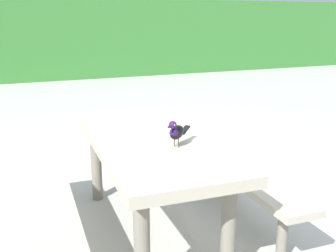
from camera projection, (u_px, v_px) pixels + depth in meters
ground_plane at (181, 211)px, 3.32m from camera, size 60.00×60.00×0.00m
hedge_wall at (50, 38)px, 10.67m from camera, size 28.00×1.96×2.02m
picnic_table_foreground at (150, 162)px, 2.85m from camera, size 1.75×1.83×0.74m
bird_grackle at (176, 132)px, 2.57m from camera, size 0.24×0.20×0.18m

